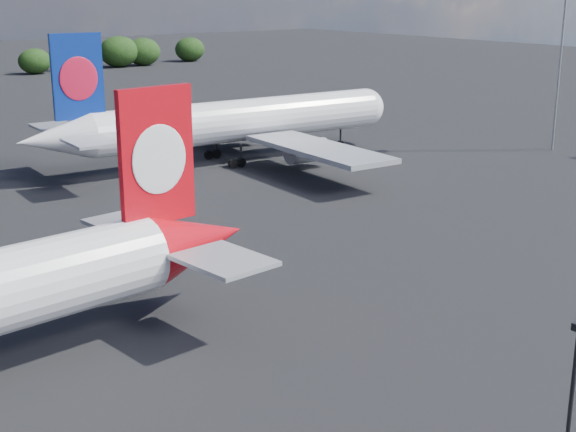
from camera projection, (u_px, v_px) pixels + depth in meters
china_southern_airliner at (230, 123)px, 99.02m from camera, size 50.27×47.76×16.42m
apron_lamp_post at (568, 432)px, 29.21m from camera, size 0.55×0.30×9.93m
floodlight_mast_near at (563, 27)px, 103.43m from camera, size 1.60×1.60×25.59m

